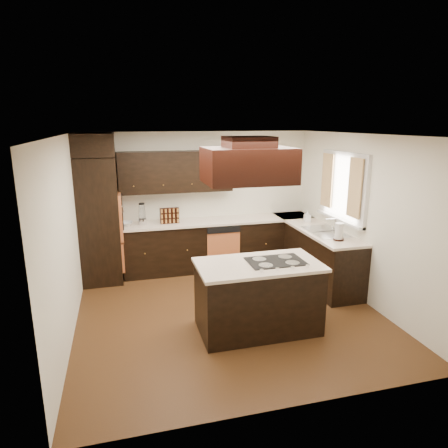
{
  "coord_description": "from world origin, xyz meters",
  "views": [
    {
      "loc": [
        -1.4,
        -5.11,
        2.66
      ],
      "look_at": [
        0.1,
        0.6,
        1.15
      ],
      "focal_mm": 32.0,
      "sensor_mm": 36.0,
      "label": 1
    }
  ],
  "objects": [
    {
      "name": "floor",
      "position": [
        0.0,
        0.0,
        -0.01
      ],
      "size": [
        4.2,
        4.2,
        0.02
      ],
      "primitive_type": "cube",
      "color": "brown",
      "rests_on": "ground"
    },
    {
      "name": "ceiling",
      "position": [
        0.0,
        0.0,
        2.51
      ],
      "size": [
        4.2,
        4.2,
        0.02
      ],
      "primitive_type": "cube",
      "color": "silver",
      "rests_on": "ground"
    },
    {
      "name": "wall_back",
      "position": [
        0.0,
        2.11,
        1.25
      ],
      "size": [
        4.2,
        0.02,
        2.5
      ],
      "primitive_type": "cube",
      "color": "silver",
      "rests_on": "ground"
    },
    {
      "name": "wall_front",
      "position": [
        0.0,
        -2.11,
        1.25
      ],
      "size": [
        4.2,
        0.02,
        2.5
      ],
      "primitive_type": "cube",
      "color": "silver",
      "rests_on": "ground"
    },
    {
      "name": "wall_left",
      "position": [
        -2.11,
        0.0,
        1.25
      ],
      "size": [
        0.02,
        4.2,
        2.5
      ],
      "primitive_type": "cube",
      "color": "silver",
      "rests_on": "ground"
    },
    {
      "name": "wall_right",
      "position": [
        2.11,
        0.0,
        1.25
      ],
      "size": [
        0.02,
        4.2,
        2.5
      ],
      "primitive_type": "cube",
      "color": "silver",
      "rests_on": "ground"
    },
    {
      "name": "oven_column",
      "position": [
        -1.78,
        1.71,
        1.06
      ],
      "size": [
        0.65,
        0.75,
        2.12
      ],
      "primitive_type": "cube",
      "color": "black",
      "rests_on": "floor"
    },
    {
      "name": "wall_oven_face",
      "position": [
        -1.43,
        1.71,
        1.12
      ],
      "size": [
        0.05,
        0.62,
        0.78
      ],
      "primitive_type": "cube",
      "color": "#D8713D",
      "rests_on": "oven_column"
    },
    {
      "name": "base_cabinets_back",
      "position": [
        0.03,
        1.8,
        0.44
      ],
      "size": [
        2.93,
        0.6,
        0.88
      ],
      "primitive_type": "cube",
      "color": "black",
      "rests_on": "floor"
    },
    {
      "name": "base_cabinets_right",
      "position": [
        1.8,
        0.9,
        0.44
      ],
      "size": [
        0.6,
        2.4,
        0.88
      ],
      "primitive_type": "cube",
      "color": "black",
      "rests_on": "floor"
    },
    {
      "name": "countertop_back",
      "position": [
        0.03,
        1.79,
        0.9
      ],
      "size": [
        2.93,
        0.63,
        0.04
      ],
      "primitive_type": "cube",
      "color": "beige",
      "rests_on": "base_cabinets_back"
    },
    {
      "name": "countertop_right",
      "position": [
        1.79,
        0.9,
        0.9
      ],
      "size": [
        0.63,
        2.4,
        0.04
      ],
      "primitive_type": "cube",
      "color": "beige",
      "rests_on": "base_cabinets_right"
    },
    {
      "name": "upper_cabinets",
      "position": [
        -0.43,
        1.93,
        1.81
      ],
      "size": [
        2.0,
        0.34,
        0.72
      ],
      "primitive_type": "cube",
      "color": "black",
      "rests_on": "wall_back"
    },
    {
      "name": "dishwasher_front",
      "position": [
        0.33,
        1.5,
        0.4
      ],
      "size": [
        0.6,
        0.05,
        0.72
      ],
      "primitive_type": "cube",
      "color": "#D8713D",
      "rests_on": "floor"
    },
    {
      "name": "window_frame",
      "position": [
        2.07,
        0.55,
        1.65
      ],
      "size": [
        0.06,
        1.32,
        1.12
      ],
      "primitive_type": "cube",
      "color": "silver",
      "rests_on": "wall_right"
    },
    {
      "name": "window_pane",
      "position": [
        2.1,
        0.55,
        1.65
      ],
      "size": [
        0.0,
        1.2,
        1.0
      ],
      "primitive_type": "cube",
      "color": "white",
      "rests_on": "wall_right"
    },
    {
      "name": "curtain_left",
      "position": [
        2.01,
        0.13,
        1.7
      ],
      "size": [
        0.02,
        0.34,
        0.9
      ],
      "primitive_type": "cube",
      "color": "beige",
      "rests_on": "wall_right"
    },
    {
      "name": "curtain_right",
      "position": [
        2.01,
        0.97,
        1.7
      ],
      "size": [
        0.02,
        0.34,
        0.9
      ],
      "primitive_type": "cube",
      "color": "beige",
      "rests_on": "wall_right"
    },
    {
      "name": "sink_rim",
      "position": [
        1.8,
        0.55,
        0.92
      ],
      "size": [
        0.52,
        0.84,
        0.01
      ],
      "primitive_type": "cube",
      "color": "silver",
      "rests_on": "countertop_right"
    },
    {
      "name": "island",
      "position": [
        0.24,
        -0.59,
        0.44
      ],
      "size": [
        1.53,
        0.83,
        0.88
      ],
      "primitive_type": "cube",
      "rotation": [
        0.0,
        0.0,
        0.0
      ],
      "color": "black",
      "rests_on": "floor"
    },
    {
      "name": "island_top",
      "position": [
        0.24,
        -0.59,
        0.9
      ],
      "size": [
        1.58,
        0.89,
        0.04
      ],
      "primitive_type": "cube",
      "rotation": [
        0.0,
        0.0,
        0.0
      ],
      "color": "beige",
      "rests_on": "island"
    },
    {
      "name": "cooktop",
      "position": [
        0.48,
        -0.59,
        0.93
      ],
      "size": [
        0.72,
        0.48,
        0.01
      ],
      "primitive_type": "cube",
      "rotation": [
        0.0,
        0.0,
        0.0
      ],
      "color": "black",
      "rests_on": "island_top"
    },
    {
      "name": "range_hood",
      "position": [
        0.1,
        -0.55,
        2.16
      ],
      "size": [
        1.05,
        0.72,
        0.42
      ],
      "primitive_type": "cube",
      "color": "black",
      "rests_on": "ceiling"
    },
    {
      "name": "hood_duct",
      "position": [
        0.1,
        -0.55,
        2.44
      ],
      "size": [
        0.55,
        0.5,
        0.13
      ],
      "primitive_type": "cube",
      "color": "black",
      "rests_on": "ceiling"
    },
    {
      "name": "blender_base",
      "position": [
        -1.06,
        1.8,
        0.97
      ],
      "size": [
        0.15,
        0.15,
        0.1
      ],
      "primitive_type": "cylinder",
      "color": "silver",
      "rests_on": "countertop_back"
    },
    {
      "name": "blender_pitcher",
      "position": [
        -1.06,
        1.8,
        1.15
      ],
      "size": [
        0.13,
        0.13,
        0.26
      ],
      "primitive_type": "cone",
      "color": "silver",
      "rests_on": "blender_base"
    },
    {
      "name": "spice_rack",
      "position": [
        -0.59,
        1.77,
        1.06
      ],
      "size": [
        0.34,
        0.11,
        0.28
      ],
      "primitive_type": "cube",
      "rotation": [
        0.0,
        0.0,
        0.07
      ],
      "color": "black",
      "rests_on": "countertop_back"
    },
    {
      "name": "mixing_bowl",
      "position": [
        -1.35,
        1.81,
        0.95
      ],
      "size": [
        0.27,
        0.27,
        0.06
      ],
      "primitive_type": "imported",
      "rotation": [
        0.0,
        0.0,
        -0.09
      ],
      "color": "silver",
      "rests_on": "countertop_back"
    },
    {
      "name": "soap_bottle",
      "position": [
        1.8,
        1.22,
        1.03
      ],
      "size": [
        0.1,
        0.1,
        0.22
      ],
      "primitive_type": "imported",
      "rotation": [
        0.0,
        0.0,
        -0.02
      ],
      "color": "silver",
      "rests_on": "countertop_right"
    },
    {
      "name": "paper_towel",
      "position": [
        1.76,
        0.07,
        1.05
      ],
      "size": [
        0.13,
        0.13,
        0.27
      ],
      "primitive_type": "cylinder",
      "rotation": [
        0.0,
        0.0,
        -0.03
      ],
      "color": "silver",
      "rests_on": "countertop_right"
    }
  ]
}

